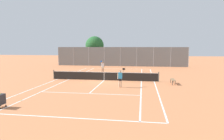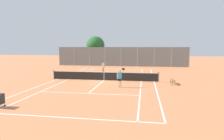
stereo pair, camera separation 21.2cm
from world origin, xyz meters
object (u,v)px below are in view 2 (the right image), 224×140
object	(u,v)px
loose_tennis_ball_0	(20,100)
courtside_bench	(173,80)
player_far_left	(103,66)
loose_tennis_ball_1	(77,76)
tree_behind_left	(95,46)
player_near_side	(120,77)
tennis_net	(104,76)
loose_tennis_ball_2	(96,69)
loose_tennis_ball_4	(132,82)
loose_tennis_ball_3	(81,83)

from	to	relation	value
loose_tennis_ball_0	courtside_bench	bearing A→B (deg)	35.02
player_far_left	courtside_bench	distance (m)	11.74
loose_tennis_ball_1	tree_behind_left	size ratio (longest dim) A/B	0.01
player_near_side	loose_tennis_ball_0	distance (m)	8.53
tennis_net	loose_tennis_ball_0	size ratio (longest dim) A/B	181.82
player_far_left	courtside_bench	world-z (taller)	player_far_left
tree_behind_left	tennis_net	bearing A→B (deg)	-73.22
courtside_bench	tennis_net	bearing A→B (deg)	171.22
tennis_net	loose_tennis_ball_1	bearing A→B (deg)	148.37
loose_tennis_ball_0	player_near_side	bearing A→B (deg)	41.23
loose_tennis_ball_2	tree_behind_left	size ratio (longest dim) A/B	0.01
loose_tennis_ball_0	loose_tennis_ball_4	size ratio (longest dim) A/B	1.00
loose_tennis_ball_3	courtside_bench	world-z (taller)	courtside_bench
tennis_net	tree_behind_left	world-z (taller)	tree_behind_left
loose_tennis_ball_2	courtside_bench	world-z (taller)	courtside_bench
loose_tennis_ball_0	loose_tennis_ball_3	bearing A→B (deg)	73.27
courtside_bench	tree_behind_left	size ratio (longest dim) A/B	0.26
loose_tennis_ball_1	courtside_bench	xyz separation A→B (m)	(11.30, -3.61, 0.38)
player_far_left	courtside_bench	size ratio (longest dim) A/B	1.18
loose_tennis_ball_2	player_far_left	bearing A→B (deg)	-62.13
loose_tennis_ball_1	courtside_bench	size ratio (longest dim) A/B	0.04
player_near_side	loose_tennis_ball_3	distance (m)	4.60
tennis_net	loose_tennis_ball_3	xyz separation A→B (m)	(-2.02, -1.97, -0.48)
loose_tennis_ball_3	courtside_bench	xyz separation A→B (m)	(9.29, 0.85, 0.38)
tennis_net	tree_behind_left	size ratio (longest dim) A/B	2.05
loose_tennis_ball_0	tree_behind_left	xyz separation A→B (m)	(-1.47, 27.85, 3.88)
loose_tennis_ball_0	courtside_bench	distance (m)	13.98
player_far_left	tree_behind_left	size ratio (longest dim) A/B	0.30
player_near_side	tree_behind_left	xyz separation A→B (m)	(-7.85, 22.26, 2.98)
loose_tennis_ball_3	courtside_bench	size ratio (longest dim) A/B	0.04
loose_tennis_ball_0	tree_behind_left	distance (m)	28.15
loose_tennis_ball_3	courtside_bench	bearing A→B (deg)	5.24
loose_tennis_ball_0	tree_behind_left	size ratio (longest dim) A/B	0.01
loose_tennis_ball_1	loose_tennis_ball_2	size ratio (longest dim) A/B	1.00
player_far_left	courtside_bench	bearing A→B (deg)	-41.62
tennis_net	courtside_bench	size ratio (longest dim) A/B	8.00
player_near_side	loose_tennis_ball_4	xyz separation A→B (m)	(0.96, 2.89, -0.89)
loose_tennis_ball_4	loose_tennis_ball_0	bearing A→B (deg)	-130.91
courtside_bench	loose_tennis_ball_4	bearing A→B (deg)	173.62
loose_tennis_ball_3	tree_behind_left	distance (m)	21.35
loose_tennis_ball_0	loose_tennis_ball_3	world-z (taller)	same
loose_tennis_ball_1	courtside_bench	world-z (taller)	courtside_bench
loose_tennis_ball_2	player_near_side	bearing A→B (deg)	-67.73
tennis_net	player_far_left	size ratio (longest dim) A/B	6.76
tennis_net	courtside_bench	world-z (taller)	tennis_net
loose_tennis_ball_1	courtside_bench	distance (m)	11.87
player_far_left	loose_tennis_ball_1	xyz separation A→B (m)	(-2.53, -4.18, -0.89)
player_near_side	loose_tennis_ball_3	size ratio (longest dim) A/B	26.88
loose_tennis_ball_2	loose_tennis_ball_3	bearing A→B (deg)	-82.77
loose_tennis_ball_2	loose_tennis_ball_0	bearing A→B (deg)	-91.59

